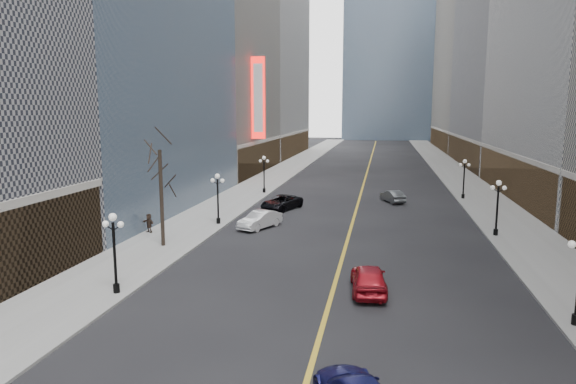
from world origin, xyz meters
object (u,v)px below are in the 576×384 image
at_px(streetlamp_west_1, 114,245).
at_px(car_nb_mid, 260,220).
at_px(streetlamp_west_3, 264,170).
at_px(car_nb_far, 282,202).
at_px(car_sb_mid, 369,278).
at_px(car_sb_far, 393,196).
at_px(streetlamp_east_3, 464,175).
at_px(streetlamp_west_2, 218,193).
at_px(streetlamp_east_2, 498,202).

height_order(streetlamp_west_1, car_nb_mid, streetlamp_west_1).
xyz_separation_m(streetlamp_west_3, car_nb_far, (4.15, -9.70, -2.16)).
relative_size(streetlamp_west_1, streetlamp_west_3, 1.00).
xyz_separation_m(car_nb_far, car_sb_mid, (9.65, -23.26, 0.07)).
relative_size(streetlamp_west_3, car_sb_far, 1.10).
relative_size(car_nb_mid, car_nb_far, 0.86).
bearing_deg(streetlamp_west_1, car_nb_far, 81.04).
height_order(streetlamp_east_3, car_nb_mid, streetlamp_east_3).
relative_size(streetlamp_west_2, car_sb_far, 1.10).
bearing_deg(car_sb_far, streetlamp_west_1, 41.37).
bearing_deg(car_sb_mid, streetlamp_west_3, -72.85).
bearing_deg(streetlamp_west_2, streetlamp_west_1, -90.00).
distance_m(car_nb_far, car_sb_mid, 25.18).
height_order(car_sb_mid, car_sb_far, car_sb_mid).
bearing_deg(streetlamp_west_1, streetlamp_west_2, 90.00).
bearing_deg(car_sb_far, car_nb_mid, 29.54).
distance_m(streetlamp_east_2, streetlamp_west_2, 23.60).
xyz_separation_m(car_nb_mid, car_sb_far, (11.60, 15.25, -0.08)).
xyz_separation_m(streetlamp_east_2, car_nb_mid, (-19.63, -0.51, -2.14)).
bearing_deg(streetlamp_west_1, streetlamp_east_2, 37.33).
relative_size(streetlamp_west_3, car_nb_mid, 0.98).
bearing_deg(streetlamp_east_2, streetlamp_west_2, 180.00).
relative_size(streetlamp_west_1, car_nb_far, 0.84).
height_order(streetlamp_east_2, car_sb_far, streetlamp_east_2).
xyz_separation_m(streetlamp_east_3, car_nb_far, (-19.45, -9.70, -2.16)).
relative_size(streetlamp_east_3, car_sb_mid, 0.95).
xyz_separation_m(streetlamp_west_2, car_sb_mid, (13.80, -14.96, -2.09)).
relative_size(streetlamp_east_2, car_nb_mid, 0.98).
bearing_deg(car_nb_mid, streetlamp_east_2, 25.70).
height_order(streetlamp_east_2, streetlamp_west_3, same).
xyz_separation_m(car_nb_mid, car_nb_far, (0.18, 8.82, -0.02)).
xyz_separation_m(car_nb_far, car_sb_far, (11.42, 6.44, -0.07)).
bearing_deg(streetlamp_west_3, streetlamp_west_2, -90.00).
bearing_deg(car_sb_mid, streetlamp_west_2, -52.87).
height_order(streetlamp_west_3, car_nb_mid, streetlamp_west_3).
height_order(streetlamp_east_3, car_sb_far, streetlamp_east_3).
distance_m(car_nb_far, car_sb_far, 13.11).
relative_size(streetlamp_west_2, streetlamp_west_3, 1.00).
relative_size(car_nb_far, car_sb_mid, 1.12).
distance_m(streetlamp_east_3, car_sb_far, 8.95).
bearing_deg(car_nb_far, streetlamp_west_1, -77.59).
relative_size(car_nb_far, car_sb_far, 1.31).
xyz_separation_m(streetlamp_west_2, car_nb_mid, (3.97, -0.51, -2.14)).
relative_size(car_sb_mid, car_sb_far, 1.16).
distance_m(streetlamp_west_1, car_sb_far, 36.32).
bearing_deg(car_sb_far, car_nb_far, 6.21).
xyz_separation_m(streetlamp_west_1, streetlamp_west_3, (0.00, 36.00, 0.00)).
bearing_deg(streetlamp_west_3, car_sb_mid, -67.28).
xyz_separation_m(streetlamp_east_2, streetlamp_west_1, (-23.60, -18.00, 0.00)).
bearing_deg(car_nb_far, car_sb_mid, -46.09).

